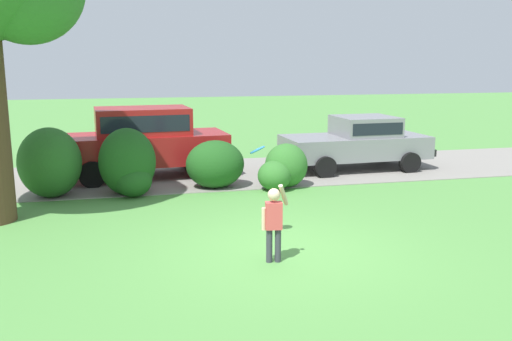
% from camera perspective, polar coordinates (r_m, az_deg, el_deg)
% --- Properties ---
extents(ground_plane, '(80.00, 80.00, 0.00)m').
position_cam_1_polar(ground_plane, '(9.58, 3.10, -8.12)').
color(ground_plane, '#518E42').
extents(driveway_strip, '(28.00, 4.40, 0.02)m').
position_cam_1_polar(driveway_strip, '(15.83, -3.61, -0.29)').
color(driveway_strip, gray).
rests_on(driveway_strip, ground).
extents(shrub_near_tree, '(1.45, 1.50, 1.65)m').
position_cam_1_polar(shrub_near_tree, '(13.83, -20.43, 0.76)').
color(shrub_near_tree, '#286023').
rests_on(shrub_near_tree, ground).
extents(shrub_centre_left, '(1.34, 1.27, 1.61)m').
position_cam_1_polar(shrub_centre_left, '(13.51, -12.97, 0.53)').
color(shrub_centre_left, '#1E511C').
rests_on(shrub_centre_left, ground).
extents(shrub_centre, '(1.47, 1.19, 1.21)m').
position_cam_1_polar(shrub_centre, '(13.97, -4.22, 0.63)').
color(shrub_centre, '#1E511C').
rests_on(shrub_centre, ground).
extents(shrub_centre_right, '(1.34, 1.19, 1.12)m').
position_cam_1_polar(shrub_centre_right, '(13.95, 2.77, 0.21)').
color(shrub_centre_right, '#33702B').
rests_on(shrub_centre_right, ground).
extents(parked_sedan, '(4.47, 2.23, 1.56)m').
position_cam_1_polar(parked_sedan, '(16.62, 10.41, 3.03)').
color(parked_sedan, gray).
rests_on(parked_sedan, ground).
extents(parked_suv, '(4.82, 2.36, 1.92)m').
position_cam_1_polar(parked_suv, '(15.48, -11.52, 3.24)').
color(parked_suv, maroon).
rests_on(parked_suv, ground).
extents(child_thrower, '(0.46, 0.24, 1.29)m').
position_cam_1_polar(child_thrower, '(8.80, 1.84, -4.98)').
color(child_thrower, '#383842').
rests_on(child_thrower, ground).
extents(frisbee, '(0.30, 0.27, 0.21)m').
position_cam_1_polar(frisbee, '(9.64, 0.15, 2.14)').
color(frisbee, '#337FDB').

